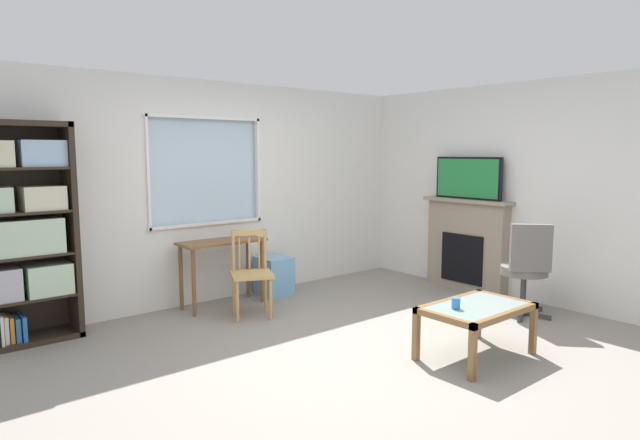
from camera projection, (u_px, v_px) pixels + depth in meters
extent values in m
cube|color=gray|center=(347.00, 350.00, 4.78)|extent=(6.32, 5.46, 0.02)
cube|color=silver|center=(220.00, 260.00, 6.42)|extent=(5.32, 0.12, 0.89)
cube|color=silver|center=(216.00, 99.00, 6.19)|extent=(5.32, 0.12, 0.40)
cube|color=silver|center=(54.00, 175.00, 5.17)|extent=(1.79, 0.12, 1.22)
cube|color=silver|center=(322.00, 168.00, 7.30)|extent=(2.15, 0.12, 1.22)
cube|color=silver|center=(203.00, 171.00, 6.19)|extent=(1.37, 0.02, 1.22)
cube|color=white|center=(208.00, 224.00, 6.21)|extent=(1.43, 0.06, 0.03)
cube|color=white|center=(205.00, 118.00, 6.06)|extent=(1.43, 0.06, 0.03)
cube|color=white|center=(147.00, 173.00, 5.70)|extent=(0.03, 0.06, 1.22)
cube|color=white|center=(258.00, 170.00, 6.57)|extent=(0.03, 0.06, 1.22)
cube|color=silver|center=(519.00, 192.00, 6.35)|extent=(0.12, 4.66, 2.51)
cube|color=#2D2319|center=(71.00, 230.00, 5.09)|extent=(0.05, 0.38, 1.99)
cube|color=#2D2319|center=(13.00, 123.00, 4.70)|extent=(0.90, 0.38, 0.05)
cube|color=#2D2319|center=(28.00, 339.00, 4.94)|extent=(0.90, 0.38, 0.05)
cube|color=#2D2319|center=(16.00, 232.00, 4.96)|extent=(0.90, 0.02, 1.99)
cube|color=#2D2319|center=(25.00, 298.00, 4.89)|extent=(0.85, 0.36, 0.02)
cube|color=#2D2319|center=(22.00, 256.00, 4.84)|extent=(0.85, 0.36, 0.02)
cube|color=#2D2319|center=(19.00, 212.00, 4.79)|extent=(0.85, 0.36, 0.02)
cube|color=#2D2319|center=(16.00, 168.00, 4.74)|extent=(0.85, 0.36, 0.02)
cube|color=#B7D6B2|center=(48.00, 278.00, 4.99)|extent=(0.38, 0.33, 0.28)
cube|color=#B7D6B2|center=(19.00, 237.00, 4.80)|extent=(0.70, 0.31, 0.32)
cube|color=beige|center=(43.00, 198.00, 4.89)|extent=(0.35, 0.30, 0.21)
cube|color=#9EBCDB|center=(41.00, 153.00, 4.85)|extent=(0.37, 0.28, 0.23)
cube|color=white|center=(0.00, 328.00, 4.76)|extent=(0.02, 0.29, 0.26)
cube|color=white|center=(5.00, 329.00, 4.79)|extent=(0.03, 0.22, 0.24)
cube|color=orange|center=(10.00, 328.00, 4.82)|extent=(0.03, 0.23, 0.23)
cube|color=#286BB2|center=(16.00, 328.00, 4.85)|extent=(0.04, 0.25, 0.21)
cube|color=#286BB2|center=(22.00, 326.00, 4.88)|extent=(0.03, 0.29, 0.22)
cube|color=brown|center=(222.00, 242.00, 6.02)|extent=(0.96, 0.40, 0.03)
cylinder|color=brown|center=(194.00, 283.00, 5.68)|extent=(0.04, 0.04, 0.72)
cylinder|color=brown|center=(262.00, 271.00, 6.22)|extent=(0.04, 0.04, 0.72)
cylinder|color=brown|center=(181.00, 278.00, 5.91)|extent=(0.04, 0.04, 0.72)
cylinder|color=brown|center=(248.00, 267.00, 6.45)|extent=(0.04, 0.04, 0.72)
cube|color=tan|center=(252.00, 275.00, 5.65)|extent=(0.55, 0.54, 0.04)
cylinder|color=tan|center=(237.00, 302.00, 5.49)|extent=(0.04, 0.04, 0.43)
cylinder|color=tan|center=(271.00, 299.00, 5.57)|extent=(0.04, 0.04, 0.43)
cylinder|color=tan|center=(234.00, 294.00, 5.79)|extent=(0.04, 0.04, 0.43)
cylinder|color=tan|center=(266.00, 292.00, 5.88)|extent=(0.04, 0.04, 0.43)
cylinder|color=tan|center=(233.00, 251.00, 5.73)|extent=(0.04, 0.04, 0.45)
cylinder|color=tan|center=(265.00, 250.00, 5.82)|extent=(0.04, 0.04, 0.45)
cube|color=tan|center=(249.00, 233.00, 5.75)|extent=(0.34, 0.18, 0.06)
cylinder|color=tan|center=(239.00, 254.00, 5.75)|extent=(0.02, 0.02, 0.35)
cylinder|color=tan|center=(249.00, 253.00, 5.78)|extent=(0.02, 0.02, 0.35)
cylinder|color=tan|center=(259.00, 253.00, 5.81)|extent=(0.02, 0.02, 0.35)
cube|color=#72ADDB|center=(274.00, 276.00, 6.58)|extent=(0.35, 0.40, 0.46)
cube|color=gray|center=(467.00, 246.00, 6.79)|extent=(0.18, 1.08, 1.10)
cube|color=black|center=(462.00, 258.00, 6.75)|extent=(0.03, 0.60, 0.61)
cube|color=gray|center=(467.00, 201.00, 6.71)|extent=(0.26, 1.18, 0.04)
cube|color=black|center=(468.00, 178.00, 6.67)|extent=(0.05, 0.92, 0.52)
cube|color=#237F3D|center=(467.00, 178.00, 6.65)|extent=(0.01, 0.87, 0.47)
cylinder|color=slate|center=(524.00, 270.00, 5.71)|extent=(0.48, 0.48, 0.09)
cube|color=slate|center=(531.00, 248.00, 5.46)|extent=(0.33, 0.35, 0.48)
cylinder|color=#38383D|center=(523.00, 293.00, 5.74)|extent=(0.06, 0.06, 0.42)
cube|color=#38383D|center=(509.00, 311.00, 5.79)|extent=(0.22, 0.23, 0.03)
cylinder|color=#38383D|center=(495.00, 311.00, 5.81)|extent=(0.05, 0.05, 0.05)
cube|color=#38383D|center=(521.00, 315.00, 5.64)|extent=(0.27, 0.15, 0.03)
cylinder|color=#38383D|center=(520.00, 320.00, 5.52)|extent=(0.05, 0.05, 0.05)
cube|color=#38383D|center=(535.00, 315.00, 5.68)|extent=(0.07, 0.28, 0.03)
cylinder|color=#38383D|center=(549.00, 318.00, 5.58)|extent=(0.05, 0.05, 0.05)
cube|color=#38383D|center=(531.00, 310.00, 5.84)|extent=(0.28, 0.09, 0.03)
cylinder|color=#38383D|center=(540.00, 309.00, 5.91)|extent=(0.05, 0.05, 0.05)
cube|color=#38383D|center=(515.00, 308.00, 5.91)|extent=(0.17, 0.26, 0.03)
cylinder|color=#38383D|center=(508.00, 305.00, 6.04)|extent=(0.05, 0.05, 0.05)
cube|color=#8C9E99|center=(477.00, 306.00, 4.54)|extent=(0.83, 0.50, 0.02)
cube|color=brown|center=(506.00, 316.00, 4.33)|extent=(0.93, 0.05, 0.05)
cube|color=brown|center=(450.00, 301.00, 4.75)|extent=(0.93, 0.05, 0.05)
cube|color=brown|center=(444.00, 318.00, 4.26)|extent=(0.05, 0.60, 0.05)
cube|color=brown|center=(505.00, 299.00, 4.82)|extent=(0.05, 0.60, 0.05)
cube|color=brown|center=(472.00, 356.00, 4.08)|extent=(0.05, 0.05, 0.40)
cube|color=brown|center=(533.00, 331.00, 4.64)|extent=(0.05, 0.05, 0.40)
cube|color=brown|center=(416.00, 337.00, 4.50)|extent=(0.05, 0.05, 0.40)
cube|color=brown|center=(478.00, 316.00, 5.05)|extent=(0.05, 0.05, 0.40)
cylinder|color=#337FD6|center=(456.00, 303.00, 4.43)|extent=(0.07, 0.07, 0.09)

